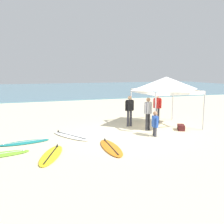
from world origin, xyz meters
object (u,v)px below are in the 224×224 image
(surfboard_orange, at_px, (111,147))
(surfboard_yellow, at_px, (51,155))
(surfboard_white, at_px, (71,136))
(person_red, at_px, (157,106))
(gear_bag_near_tent, at_px, (181,127))
(canopy_tent, at_px, (166,83))
(person_grey, at_px, (148,112))
(person_black, at_px, (130,109))
(person_blue, at_px, (155,123))
(surfboard_teal, at_px, (25,142))

(surfboard_orange, bearing_deg, surfboard_yellow, -177.24)
(surfboard_white, xyz_separation_m, surfboard_yellow, (-1.16, -2.43, 0.00))
(person_red, bearing_deg, surfboard_yellow, -149.39)
(gear_bag_near_tent, bearing_deg, surfboard_white, 173.74)
(canopy_tent, relative_size, surfboard_white, 1.25)
(surfboard_white, height_order, surfboard_orange, same)
(surfboard_white, relative_size, person_grey, 1.39)
(canopy_tent, bearing_deg, gear_bag_near_tent, -72.97)
(surfboard_white, distance_m, person_black, 3.79)
(surfboard_yellow, bearing_deg, person_black, 37.38)
(person_black, relative_size, gear_bag_near_tent, 2.85)
(person_grey, xyz_separation_m, person_blue, (-0.25, -1.19, -0.33))
(surfboard_yellow, height_order, person_blue, person_blue)
(surfboard_teal, xyz_separation_m, person_blue, (5.83, -0.85, 0.62))
(person_blue, distance_m, gear_bag_near_tent, 2.08)
(surfboard_teal, height_order, gear_bag_near_tent, gear_bag_near_tent)
(gear_bag_near_tent, bearing_deg, surfboard_orange, -159.32)
(surfboard_yellow, bearing_deg, surfboard_teal, 114.11)
(person_black, distance_m, gear_bag_near_tent, 2.92)
(surfboard_teal, bearing_deg, surfboard_white, 11.13)
(surfboard_teal, distance_m, gear_bag_near_tent, 7.74)
(surfboard_yellow, xyz_separation_m, gear_bag_near_tent, (6.83, 1.81, 0.10))
(person_black, relative_size, person_blue, 1.43)
(person_blue, height_order, gear_bag_near_tent, person_blue)
(canopy_tent, bearing_deg, person_red, 84.99)
(person_blue, bearing_deg, surfboard_white, 161.56)
(surfboard_white, relative_size, person_red, 1.39)
(person_grey, bearing_deg, surfboard_white, 179.05)
(surfboard_yellow, bearing_deg, person_grey, 24.58)
(surfboard_teal, height_order, person_black, person_black)
(surfboard_yellow, height_order, person_red, person_red)
(surfboard_yellow, xyz_separation_m, person_black, (4.65, 3.55, 0.95))
(person_black, xyz_separation_m, person_blue, (0.27, -2.37, -0.33))
(person_grey, bearing_deg, person_black, 113.68)
(surfboard_teal, bearing_deg, person_blue, -8.28)
(canopy_tent, distance_m, person_grey, 2.00)
(canopy_tent, relative_size, person_black, 1.74)
(surfboard_yellow, xyz_separation_m, person_grey, (5.17, 2.37, 0.95))
(surfboard_orange, bearing_deg, surfboard_teal, 149.48)
(person_red, bearing_deg, person_grey, -132.87)
(surfboard_white, relative_size, person_black, 1.39)
(person_red, bearing_deg, person_blue, -121.62)
(person_red, bearing_deg, surfboard_white, -164.87)
(surfboard_white, relative_size, surfboard_yellow, 1.00)
(gear_bag_near_tent, bearing_deg, person_grey, 161.54)
(person_grey, height_order, person_red, same)
(surfboard_teal, distance_m, person_grey, 6.16)
(surfboard_yellow, bearing_deg, surfboard_white, 64.52)
(surfboard_teal, relative_size, person_red, 1.25)
(surfboard_orange, height_order, person_black, person_black)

